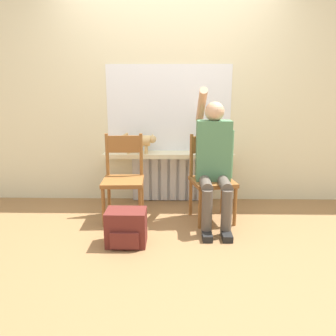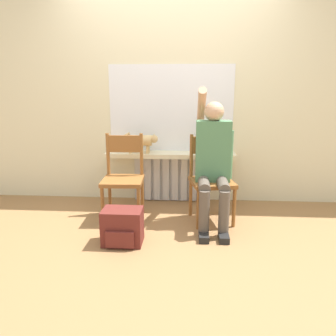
{
  "view_description": "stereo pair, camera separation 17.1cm",
  "coord_description": "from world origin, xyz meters",
  "px_view_note": "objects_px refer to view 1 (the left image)",
  "views": [
    {
      "loc": [
        0.06,
        -2.68,
        1.34
      ],
      "look_at": [
        0.0,
        0.68,
        0.52
      ],
      "focal_mm": 35.0,
      "sensor_mm": 36.0,
      "label": 1
    },
    {
      "loc": [
        0.23,
        -2.68,
        1.34
      ],
      "look_at": [
        0.0,
        0.68,
        0.52
      ],
      "focal_mm": 35.0,
      "sensor_mm": 36.0,
      "label": 2
    }
  ],
  "objects_px": {
    "cat": "(139,141)",
    "person": "(214,158)",
    "chair_left": "(123,177)",
    "chair_right": "(211,177)",
    "backpack": "(126,228)"
  },
  "relations": [
    {
      "from": "person",
      "to": "backpack",
      "type": "xyz_separation_m",
      "value": [
        -0.81,
        -0.5,
        -0.52
      ]
    },
    {
      "from": "cat",
      "to": "backpack",
      "type": "distance_m",
      "value": 1.21
    },
    {
      "from": "person",
      "to": "chair_left",
      "type": "bearing_deg",
      "value": 173.58
    },
    {
      "from": "chair_right",
      "to": "person",
      "type": "bearing_deg",
      "value": -96.58
    },
    {
      "from": "backpack",
      "to": "cat",
      "type": "bearing_deg",
      "value": 89.24
    },
    {
      "from": "chair_left",
      "to": "chair_right",
      "type": "xyz_separation_m",
      "value": [
        0.91,
        -0.0,
        0.0
      ]
    },
    {
      "from": "chair_left",
      "to": "backpack",
      "type": "relative_size",
      "value": 2.54
    },
    {
      "from": "chair_left",
      "to": "person",
      "type": "bearing_deg",
      "value": -8.89
    },
    {
      "from": "person",
      "to": "backpack",
      "type": "bearing_deg",
      "value": -148.19
    },
    {
      "from": "chair_right",
      "to": "person",
      "type": "height_order",
      "value": "person"
    },
    {
      "from": "chair_left",
      "to": "chair_right",
      "type": "bearing_deg",
      "value": -2.53
    },
    {
      "from": "chair_left",
      "to": "backpack",
      "type": "bearing_deg",
      "value": -82.56
    },
    {
      "from": "person",
      "to": "backpack",
      "type": "height_order",
      "value": "person"
    },
    {
      "from": "cat",
      "to": "person",
      "type": "bearing_deg",
      "value": -34.6
    },
    {
      "from": "cat",
      "to": "backpack",
      "type": "xyz_separation_m",
      "value": [
        -0.01,
        -1.05,
        -0.6
      ]
    }
  ]
}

